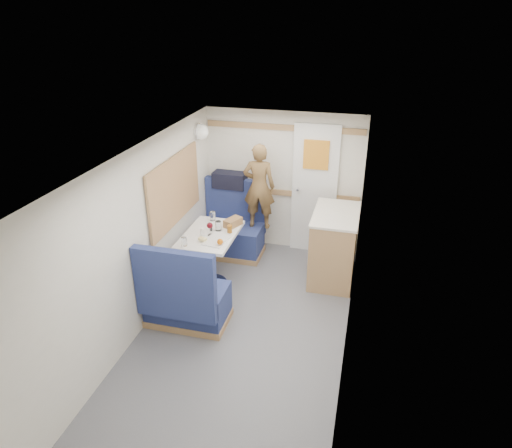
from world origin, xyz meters
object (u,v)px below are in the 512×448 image
(salt_grinder, at_px, (202,232))
(tray, at_px, (216,241))
(tumbler_right, at_px, (218,226))
(wine_glass, at_px, (210,226))
(pepper_grinder, at_px, (211,227))
(tumbler_mid, at_px, (213,216))
(tumbler_left, at_px, (184,242))
(bread_loaf, at_px, (233,222))
(dinette_table, at_px, (211,244))
(galley_counter, at_px, (334,245))
(duffel_bag, at_px, (230,180))
(bench_near, at_px, (185,302))
(person, at_px, (259,187))
(dome_light, at_px, (201,132))
(cheese_block, at_px, (203,239))
(bench_far, at_px, (232,233))
(beer_glass, at_px, (230,229))

(salt_grinder, bearing_deg, tray, -26.51)
(tumbler_right, distance_m, salt_grinder, 0.23)
(wine_glass, relative_size, pepper_grinder, 1.71)
(tray, distance_m, tumbler_mid, 0.60)
(wine_glass, distance_m, tumbler_left, 0.39)
(bread_loaf, bearing_deg, dinette_table, -127.18)
(pepper_grinder, relative_size, salt_grinder, 1.01)
(galley_counter, bearing_deg, tray, -151.33)
(duffel_bag, bearing_deg, tumbler_left, -91.32)
(bench_near, height_order, wine_glass, bench_near)
(bench_near, relative_size, bread_loaf, 4.40)
(person, distance_m, tray, 1.14)
(dinette_table, relative_size, galley_counter, 1.00)
(dinette_table, relative_size, tray, 2.89)
(dome_light, height_order, cheese_block, dome_light)
(cheese_block, xyz_separation_m, tumbler_right, (0.08, 0.33, 0.03))
(tumbler_mid, relative_size, pepper_grinder, 1.21)
(duffel_bag, relative_size, bread_loaf, 1.95)
(bench_far, height_order, galley_counter, bench_far)
(tumbler_right, bearing_deg, dome_light, 121.81)
(bench_far, distance_m, bread_loaf, 0.78)
(tumbler_right, bearing_deg, wine_glass, -110.34)
(tumbler_left, bearing_deg, bread_loaf, 58.98)
(tumbler_right, relative_size, beer_glass, 1.28)
(cheese_block, bearing_deg, dome_light, 109.27)
(tumbler_right, height_order, pepper_grinder, tumbler_right)
(galley_counter, xyz_separation_m, bread_loaf, (-1.26, -0.28, 0.30))
(salt_grinder, bearing_deg, tumbler_right, 49.97)
(bench_far, relative_size, tumbler_mid, 8.82)
(bench_far, xyz_separation_m, tumbler_right, (0.07, -0.76, 0.48))
(dome_light, distance_m, beer_glass, 1.39)
(beer_glass, xyz_separation_m, bread_loaf, (-0.02, 0.19, 0.00))
(dome_light, bearing_deg, pepper_grinder, -64.28)
(pepper_grinder, height_order, bread_loaf, bread_loaf)
(cheese_block, bearing_deg, tray, 18.14)
(wine_glass, bearing_deg, bench_near, -91.11)
(tumbler_left, xyz_separation_m, tumbler_mid, (0.08, 0.74, 0.01))
(tray, xyz_separation_m, cheese_block, (-0.15, -0.05, 0.03))
(person, bearing_deg, bench_far, -0.55)
(duffel_bag, bearing_deg, galley_counter, -18.00)
(tray, height_order, tumbler_mid, tumbler_mid)
(galley_counter, distance_m, wine_glass, 1.61)
(pepper_grinder, bearing_deg, beer_glass, 2.00)
(galley_counter, distance_m, bread_loaf, 1.32)
(bench_far, distance_m, person, 0.84)
(cheese_block, bearing_deg, pepper_grinder, 90.58)
(bench_near, height_order, salt_grinder, bench_near)
(galley_counter, relative_size, tumbler_mid, 7.73)
(wine_glass, distance_m, pepper_grinder, 0.14)
(tumbler_left, bearing_deg, person, 65.53)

